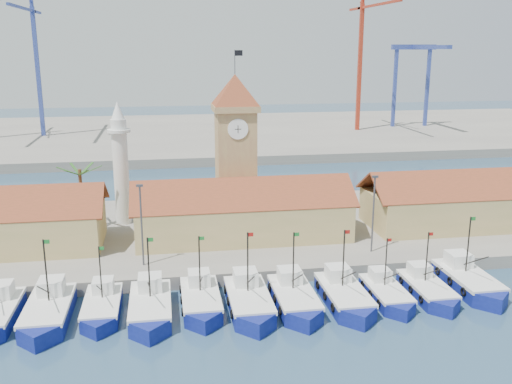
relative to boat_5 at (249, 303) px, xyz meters
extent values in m
plane|color=navy|center=(1.86, -2.02, -0.83)|extent=(400.00, 400.00, 0.00)
cube|color=gray|center=(1.86, 21.98, -0.08)|extent=(140.00, 32.00, 1.50)
cube|color=gray|center=(1.86, 107.98, 0.17)|extent=(240.00, 80.00, 2.00)
cube|color=silver|center=(-23.24, 3.65, 1.41)|extent=(2.14, 2.24, 1.43)
cube|color=navy|center=(-18.56, 1.23, -0.28)|extent=(3.84, 8.69, 1.98)
cube|color=navy|center=(-18.56, -3.11, -0.28)|extent=(3.84, 3.84, 1.98)
cube|color=silver|center=(-18.56, 1.23, 0.70)|extent=(3.92, 8.93, 0.38)
cube|color=silver|center=(-18.56, 3.41, 1.58)|extent=(2.30, 2.41, 1.54)
cylinder|color=black|center=(-18.56, 1.78, 3.78)|extent=(0.15, 0.15, 6.14)
cube|color=#197226|center=(-18.29, 1.78, 6.63)|extent=(0.55, 0.02, 0.38)
cube|color=navy|center=(-13.81, 1.72, -0.36)|extent=(3.30, 7.46, 1.70)
cube|color=navy|center=(-13.81, -2.01, -0.36)|extent=(3.30, 3.30, 1.70)
cube|color=silver|center=(-13.81, 1.72, 0.49)|extent=(3.36, 7.67, 0.33)
cube|color=silver|center=(-13.81, 3.58, 1.24)|extent=(1.98, 2.07, 1.32)
cylinder|color=black|center=(-13.81, 2.19, 3.12)|extent=(0.13, 0.13, 5.27)
cube|color=#197226|center=(-13.57, 2.19, 5.57)|extent=(0.47, 0.02, 0.33)
cube|color=navy|center=(-9.30, 0.73, -0.29)|extent=(3.76, 8.51, 1.93)
cube|color=navy|center=(-9.30, -3.52, -0.29)|extent=(3.76, 3.76, 1.93)
cube|color=silver|center=(-9.30, 0.73, 0.67)|extent=(3.84, 8.75, 0.38)
cube|color=silver|center=(-9.30, 2.86, 1.53)|extent=(2.26, 2.36, 1.50)
cylinder|color=black|center=(-9.30, 1.27, 3.68)|extent=(0.15, 0.15, 6.02)
cube|color=#197226|center=(-9.03, 1.27, 6.47)|extent=(0.54, 0.02, 0.38)
cube|color=navy|center=(-4.52, 1.56, -0.32)|extent=(3.56, 8.05, 1.83)
cube|color=navy|center=(-4.52, -2.46, -0.32)|extent=(3.56, 3.56, 1.83)
cube|color=silver|center=(-4.52, 1.56, 0.59)|extent=(3.63, 8.27, 0.36)
cube|color=silver|center=(-4.52, 3.57, 1.40)|extent=(2.13, 2.23, 1.42)
cylinder|color=black|center=(-4.52, 2.07, 3.43)|extent=(0.14, 0.14, 5.69)
cube|color=#197226|center=(-4.27, 2.07, 6.08)|extent=(0.51, 0.02, 0.36)
cube|color=navy|center=(0.00, 0.43, -0.29)|extent=(3.81, 8.61, 1.96)
cube|color=navy|center=(0.00, -3.88, -0.29)|extent=(3.81, 3.81, 1.96)
cube|color=silver|center=(0.00, 0.43, 0.69)|extent=(3.88, 8.85, 0.38)
cube|color=silver|center=(0.00, 2.58, 1.56)|extent=(2.28, 2.39, 1.52)
cylinder|color=black|center=(0.00, 0.97, 3.74)|extent=(0.15, 0.15, 6.09)
cube|color=#A5140F|center=(0.27, 0.97, 6.56)|extent=(0.54, 0.02, 0.38)
cube|color=navy|center=(4.47, 0.44, -0.30)|extent=(3.69, 8.35, 1.90)
cube|color=navy|center=(4.47, -3.73, -0.30)|extent=(3.69, 3.69, 1.90)
cube|color=silver|center=(4.47, 0.44, 0.64)|extent=(3.76, 8.58, 0.37)
cube|color=silver|center=(4.47, 2.53, 1.49)|extent=(2.21, 2.32, 1.48)
cylinder|color=black|center=(4.47, 0.97, 3.60)|extent=(0.15, 0.15, 5.91)
cube|color=#197226|center=(4.73, 0.97, 6.34)|extent=(0.53, 0.02, 0.37)
cube|color=navy|center=(9.43, 0.20, -0.30)|extent=(3.72, 8.42, 1.91)
cube|color=navy|center=(9.43, -4.01, -0.30)|extent=(3.72, 3.72, 1.91)
cube|color=silver|center=(9.43, 0.20, 0.66)|extent=(3.79, 8.65, 0.37)
cube|color=silver|center=(9.43, 2.30, 1.51)|extent=(2.23, 2.34, 1.49)
cylinder|color=black|center=(9.43, 0.73, 3.63)|extent=(0.15, 0.15, 5.95)
cube|color=#A5140F|center=(9.69, 0.73, 6.39)|extent=(0.53, 0.02, 0.37)
cube|color=navy|center=(13.83, 0.31, -0.38)|extent=(3.16, 7.16, 1.63)
cube|color=navy|center=(13.83, -3.27, -0.38)|extent=(3.16, 3.16, 1.63)
cube|color=silver|center=(13.83, 0.31, 0.43)|extent=(3.23, 7.35, 0.32)
cube|color=silver|center=(13.83, 2.10, 1.16)|extent=(1.90, 1.99, 1.26)
cylinder|color=black|center=(13.83, 0.76, 2.96)|extent=(0.13, 0.13, 5.06)
cube|color=#A5140F|center=(14.06, 0.76, 5.31)|extent=(0.45, 0.02, 0.32)
cube|color=navy|center=(18.24, 0.49, -0.36)|extent=(3.33, 7.53, 1.71)
cube|color=navy|center=(18.24, -3.28, -0.36)|extent=(3.33, 3.33, 1.71)
cube|color=silver|center=(18.24, 0.49, 0.50)|extent=(3.39, 7.74, 0.33)
cube|color=silver|center=(18.24, 2.37, 1.26)|extent=(2.00, 2.09, 1.33)
cylinder|color=black|center=(18.24, 0.96, 3.16)|extent=(0.13, 0.13, 5.32)
cube|color=#A5140F|center=(18.48, 0.96, 5.63)|extent=(0.48, 0.02, 0.33)
cube|color=navy|center=(23.29, 1.55, -0.28)|extent=(3.84, 8.69, 1.98)
cube|color=navy|center=(23.29, -2.80, -0.28)|extent=(3.84, 3.84, 1.98)
cube|color=silver|center=(23.29, 1.55, 0.70)|extent=(3.92, 8.93, 0.38)
cube|color=silver|center=(23.29, 3.72, 1.58)|extent=(2.30, 2.41, 1.54)
cylinder|color=black|center=(23.29, 2.09, 3.78)|extent=(0.15, 0.15, 6.14)
cube|color=#197226|center=(23.57, 2.09, 6.63)|extent=(0.55, 0.02, 0.38)
cube|color=tan|center=(1.86, 17.98, 2.92)|extent=(26.00, 10.00, 4.50)
cube|color=brown|center=(1.86, 15.48, 6.67)|extent=(27.04, 5.13, 3.21)
cube|color=brown|center=(1.86, 20.48, 6.67)|extent=(27.04, 5.13, 3.21)
cube|color=tan|center=(33.86, 17.98, 2.92)|extent=(30.00, 10.00, 4.50)
cube|color=brown|center=(33.86, 15.48, 6.67)|extent=(31.20, 5.13, 3.21)
cube|color=brown|center=(33.86, 20.48, 6.67)|extent=(31.20, 5.13, 3.21)
cube|color=tan|center=(1.86, 23.98, 8.17)|extent=(5.00, 5.00, 15.00)
cube|color=tan|center=(1.86, 23.98, 16.07)|extent=(5.80, 5.80, 0.80)
pyramid|color=brown|center=(1.86, 23.98, 18.37)|extent=(5.80, 5.80, 4.00)
cylinder|color=white|center=(1.86, 21.43, 13.67)|extent=(2.60, 0.15, 2.60)
cube|color=black|center=(1.86, 21.35, 13.67)|extent=(0.08, 0.02, 1.00)
cube|color=black|center=(1.86, 21.35, 13.67)|extent=(0.80, 0.02, 0.08)
cylinder|color=#3F3F44|center=(1.86, 23.98, 21.87)|extent=(0.10, 0.10, 3.00)
cube|color=black|center=(2.36, 23.98, 22.97)|extent=(1.00, 0.03, 0.70)
cylinder|color=silver|center=(-13.14, 25.98, 7.67)|extent=(2.00, 2.00, 14.00)
cylinder|color=silver|center=(-13.14, 25.98, 13.17)|extent=(3.00, 3.00, 0.40)
cone|color=silver|center=(-13.14, 25.98, 15.77)|extent=(1.80, 1.80, 2.40)
cylinder|color=brown|center=(-18.14, 23.98, 4.67)|extent=(0.44, 0.44, 8.00)
cube|color=#285B1F|center=(-16.74, 23.98, 8.47)|extent=(2.80, 0.35, 1.18)
cube|color=#285B1F|center=(-17.44, 25.20, 8.47)|extent=(1.71, 2.60, 1.18)
cube|color=#285B1F|center=(-18.84, 25.20, 8.47)|extent=(1.71, 2.60, 1.18)
cube|color=#285B1F|center=(-19.54, 23.98, 8.47)|extent=(2.80, 0.35, 1.18)
cube|color=#285B1F|center=(-18.84, 22.77, 8.47)|extent=(1.71, 2.60, 1.18)
cube|color=#285B1F|center=(-17.44, 22.77, 8.47)|extent=(1.71, 2.60, 1.18)
cylinder|color=#3F3F44|center=(-10.14, 9.98, 5.17)|extent=(0.20, 0.20, 9.00)
cube|color=#3F3F44|center=(-10.14, 9.98, 9.57)|extent=(0.70, 0.25, 0.25)
cylinder|color=#3F3F44|center=(15.86, 9.98, 5.17)|extent=(0.20, 0.20, 9.00)
cube|color=#3F3F44|center=(15.86, 9.98, 9.57)|extent=(0.70, 0.25, 0.25)
cube|color=#304193|center=(-38.36, 105.98, 17.30)|extent=(1.00, 1.00, 32.26)
cube|color=#304193|center=(-38.36, 95.27, 32.42)|extent=(0.60, 26.78, 0.60)
cube|color=#304193|center=(-38.36, 110.98, 32.42)|extent=(0.60, 10.00, 0.60)
cube|color=#A42D19|center=(46.33, 102.98, 18.02)|extent=(1.00, 1.00, 33.69)
cube|color=#A42D19|center=(46.33, 91.61, 33.86)|extent=(0.60, 28.43, 0.60)
cube|color=#A42D19|center=(46.33, 107.98, 33.86)|extent=(0.60, 10.00, 0.60)
cube|color=#304193|center=(58.86, 107.98, 12.17)|extent=(0.90, 0.90, 22.00)
cube|color=#304193|center=(68.86, 107.98, 12.17)|extent=(0.90, 0.90, 22.00)
cube|color=#304193|center=(63.86, 107.98, 23.67)|extent=(13.00, 1.40, 1.40)
cube|color=#304193|center=(63.86, 97.98, 23.67)|extent=(1.40, 22.00, 1.00)
camera|label=1|loc=(-7.49, -49.42, 23.72)|focal=40.00mm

